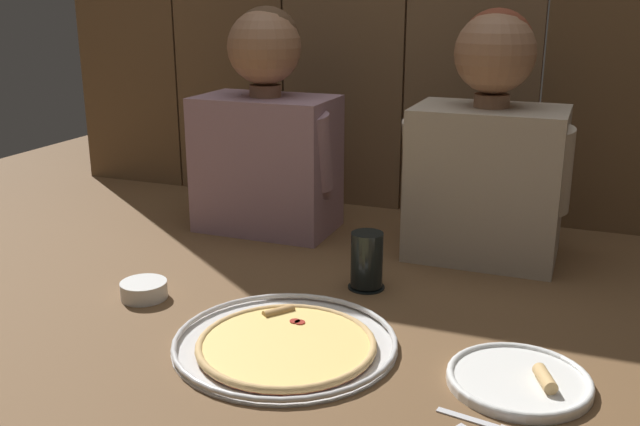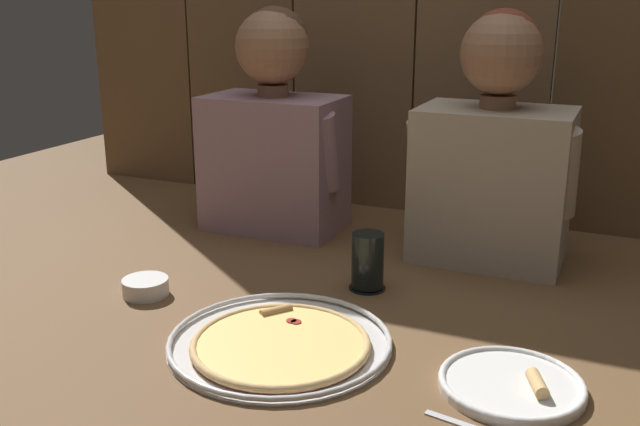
% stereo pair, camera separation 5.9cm
% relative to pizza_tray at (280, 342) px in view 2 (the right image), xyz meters
% --- Properties ---
extents(ground_plane, '(3.20, 3.20, 0.00)m').
position_rel_pizza_tray_xyz_m(ground_plane, '(-0.04, 0.14, -0.01)').
color(ground_plane, brown).
extents(pizza_tray, '(0.40, 0.40, 0.03)m').
position_rel_pizza_tray_xyz_m(pizza_tray, '(0.00, 0.00, 0.00)').
color(pizza_tray, silver).
rests_on(pizza_tray, ground).
extents(dinner_plate, '(0.23, 0.23, 0.03)m').
position_rel_pizza_tray_xyz_m(dinner_plate, '(0.40, 0.02, -0.00)').
color(dinner_plate, white).
rests_on(dinner_plate, ground).
extents(drinking_glass, '(0.08, 0.08, 0.12)m').
position_rel_pizza_tray_xyz_m(drinking_glass, '(0.05, 0.31, 0.05)').
color(drinking_glass, black).
rests_on(drinking_glass, ground).
extents(dipping_bowl, '(0.10, 0.10, 0.04)m').
position_rel_pizza_tray_xyz_m(dipping_bowl, '(-0.36, 0.09, 0.01)').
color(dipping_bowl, white).
rests_on(dipping_bowl, ground).
extents(diner_left, '(0.39, 0.22, 0.58)m').
position_rel_pizza_tray_xyz_m(diner_left, '(-0.32, 0.60, 0.26)').
color(diner_left, gray).
rests_on(diner_left, ground).
extents(diner_right, '(0.38, 0.24, 0.57)m').
position_rel_pizza_tray_xyz_m(diner_right, '(0.25, 0.60, 0.25)').
color(diner_right, '#B2A38E').
rests_on(diner_right, ground).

